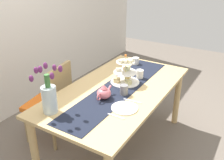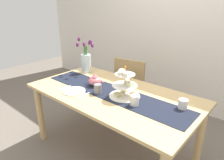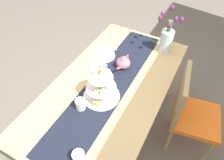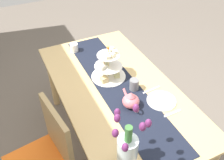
{
  "view_description": "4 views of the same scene",
  "coord_description": "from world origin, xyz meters",
  "px_view_note": "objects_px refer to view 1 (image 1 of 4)",
  "views": [
    {
      "loc": [
        -1.94,
        -1.12,
        1.87
      ],
      "look_at": [
        -0.01,
        0.06,
        0.81
      ],
      "focal_mm": 40.63,
      "sensor_mm": 36.0,
      "label": 1
    },
    {
      "loc": [
        1.23,
        -1.42,
        1.59
      ],
      "look_at": [
        -0.06,
        0.06,
        0.83
      ],
      "focal_mm": 32.77,
      "sensor_mm": 36.0,
      "label": 2
    },
    {
      "loc": [
        1.06,
        0.58,
        2.06
      ],
      "look_at": [
        0.01,
        0.02,
        0.81
      ],
      "focal_mm": 33.37,
      "sensor_mm": 36.0,
      "label": 3
    },
    {
      "loc": [
        -1.4,
        0.7,
        2.1
      ],
      "look_at": [
        0.0,
        0.04,
        0.82
      ],
      "focal_mm": 39.92,
      "sensor_mm": 36.0,
      "label": 4
    }
  ],
  "objects_px": {
    "cream_jug": "(136,61)",
    "fork_left": "(116,116)",
    "dining_table": "(118,97)",
    "knife_left": "(132,101)",
    "chair_left": "(52,100)",
    "dinner_plate_left": "(125,108)",
    "teapot": "(104,93)",
    "mug_white_text": "(140,74)",
    "mug_grey": "(124,90)",
    "tulip_vase": "(49,95)",
    "tiered_cake_stand": "(125,73)"
  },
  "relations": [
    {
      "from": "cream_jug",
      "to": "fork_left",
      "type": "distance_m",
      "value": 1.18
    },
    {
      "from": "dining_table",
      "to": "knife_left",
      "type": "xyz_separation_m",
      "value": [
        -0.16,
        -0.24,
        0.1
      ]
    },
    {
      "from": "chair_left",
      "to": "cream_jug",
      "type": "relative_size",
      "value": 10.71
    },
    {
      "from": "cream_jug",
      "to": "dinner_plate_left",
      "type": "height_order",
      "value": "cream_jug"
    },
    {
      "from": "teapot",
      "to": "mug_white_text",
      "type": "height_order",
      "value": "teapot"
    },
    {
      "from": "fork_left",
      "to": "mug_grey",
      "type": "distance_m",
      "value": 0.39
    },
    {
      "from": "chair_left",
      "to": "teapot",
      "type": "height_order",
      "value": "chair_left"
    },
    {
      "from": "tulip_vase",
      "to": "knife_left",
      "type": "bearing_deg",
      "value": -44.63
    },
    {
      "from": "dinner_plate_left",
      "to": "mug_white_text",
      "type": "relative_size",
      "value": 2.42
    },
    {
      "from": "cream_jug",
      "to": "mug_white_text",
      "type": "height_order",
      "value": "mug_white_text"
    },
    {
      "from": "dinner_plate_left",
      "to": "mug_white_text",
      "type": "xyz_separation_m",
      "value": [
        0.63,
        0.16,
        0.04
      ]
    },
    {
      "from": "fork_left",
      "to": "cream_jug",
      "type": "bearing_deg",
      "value": 18.78
    },
    {
      "from": "tulip_vase",
      "to": "fork_left",
      "type": "height_order",
      "value": "tulip_vase"
    },
    {
      "from": "dining_table",
      "to": "dinner_plate_left",
      "type": "distance_m",
      "value": 0.4
    },
    {
      "from": "knife_left",
      "to": "mug_grey",
      "type": "xyz_separation_m",
      "value": [
        0.07,
        0.12,
        0.05
      ]
    },
    {
      "from": "mug_white_text",
      "to": "teapot",
      "type": "bearing_deg",
      "value": 171.68
    },
    {
      "from": "dinner_plate_left",
      "to": "teapot",
      "type": "bearing_deg",
      "value": 77.35
    },
    {
      "from": "dining_table",
      "to": "fork_left",
      "type": "relative_size",
      "value": 11.52
    },
    {
      "from": "dining_table",
      "to": "fork_left",
      "type": "xyz_separation_m",
      "value": [
        -0.45,
        -0.24,
        0.1
      ]
    },
    {
      "from": "tiered_cake_stand",
      "to": "cream_jug",
      "type": "relative_size",
      "value": 3.58
    },
    {
      "from": "chair_left",
      "to": "mug_white_text",
      "type": "bearing_deg",
      "value": -53.99
    },
    {
      "from": "chair_left",
      "to": "mug_white_text",
      "type": "distance_m",
      "value": 0.99
    },
    {
      "from": "tiered_cake_stand",
      "to": "knife_left",
      "type": "height_order",
      "value": "tiered_cake_stand"
    },
    {
      "from": "dining_table",
      "to": "tiered_cake_stand",
      "type": "distance_m",
      "value": 0.25
    },
    {
      "from": "tulip_vase",
      "to": "cream_jug",
      "type": "xyz_separation_m",
      "value": [
        1.34,
        -0.12,
        -0.11
      ]
    },
    {
      "from": "teapot",
      "to": "cream_jug",
      "type": "height_order",
      "value": "teapot"
    },
    {
      "from": "dining_table",
      "to": "mug_grey",
      "type": "distance_m",
      "value": 0.21
    },
    {
      "from": "dinner_plate_left",
      "to": "fork_left",
      "type": "distance_m",
      "value": 0.15
    },
    {
      "from": "dining_table",
      "to": "mug_grey",
      "type": "bearing_deg",
      "value": -126.04
    },
    {
      "from": "dinner_plate_left",
      "to": "knife_left",
      "type": "bearing_deg",
      "value": 0.0
    },
    {
      "from": "dining_table",
      "to": "knife_left",
      "type": "distance_m",
      "value": 0.31
    },
    {
      "from": "teapot",
      "to": "tulip_vase",
      "type": "relative_size",
      "value": 0.53
    },
    {
      "from": "dining_table",
      "to": "knife_left",
      "type": "bearing_deg",
      "value": -122.99
    },
    {
      "from": "tiered_cake_stand",
      "to": "mug_white_text",
      "type": "xyz_separation_m",
      "value": [
        0.17,
        -0.09,
        -0.06
      ]
    },
    {
      "from": "chair_left",
      "to": "tiered_cake_stand",
      "type": "distance_m",
      "value": 0.85
    },
    {
      "from": "knife_left",
      "to": "mug_grey",
      "type": "height_order",
      "value": "mug_grey"
    },
    {
      "from": "cream_jug",
      "to": "tulip_vase",
      "type": "bearing_deg",
      "value": 174.82
    },
    {
      "from": "tiered_cake_stand",
      "to": "knife_left",
      "type": "xyz_separation_m",
      "value": [
        -0.31,
        -0.25,
        -0.1
      ]
    },
    {
      "from": "cream_jug",
      "to": "dinner_plate_left",
      "type": "relative_size",
      "value": 0.37
    },
    {
      "from": "dining_table",
      "to": "dinner_plate_left",
      "type": "height_order",
      "value": "dinner_plate_left"
    },
    {
      "from": "teapot",
      "to": "tulip_vase",
      "type": "bearing_deg",
      "value": 148.32
    },
    {
      "from": "chair_left",
      "to": "mug_grey",
      "type": "xyz_separation_m",
      "value": [
        0.15,
        -0.81,
        0.28
      ]
    },
    {
      "from": "tiered_cake_stand",
      "to": "tulip_vase",
      "type": "distance_m",
      "value": 0.86
    },
    {
      "from": "teapot",
      "to": "dinner_plate_left",
      "type": "bearing_deg",
      "value": -102.65
    },
    {
      "from": "knife_left",
      "to": "mug_white_text",
      "type": "height_order",
      "value": "mug_white_text"
    },
    {
      "from": "teapot",
      "to": "dinner_plate_left",
      "type": "xyz_separation_m",
      "value": [
        -0.05,
        -0.24,
        -0.05
      ]
    },
    {
      "from": "tulip_vase",
      "to": "mug_grey",
      "type": "height_order",
      "value": "tulip_vase"
    },
    {
      "from": "teapot",
      "to": "mug_grey",
      "type": "bearing_deg",
      "value": -36.4
    },
    {
      "from": "cream_jug",
      "to": "mug_grey",
      "type": "bearing_deg",
      "value": -161.34
    },
    {
      "from": "fork_left",
      "to": "knife_left",
      "type": "relative_size",
      "value": 0.88
    }
  ]
}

